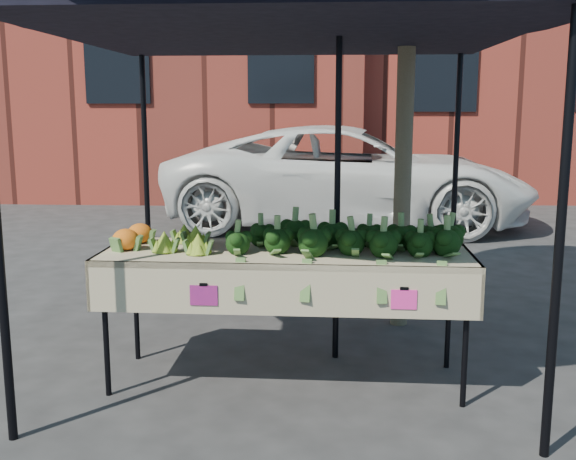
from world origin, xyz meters
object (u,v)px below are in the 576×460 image
object	(u,v)px
table	(286,317)
street_tree	(406,77)
canopy	(289,171)
vehicle	(351,42)

from	to	relation	value
table	street_tree	xyz separation A→B (m)	(0.88, 1.28, 1.61)
street_tree	canopy	bearing A→B (deg)	-140.25
canopy	vehicle	xyz separation A→B (m)	(0.58, 5.63, 1.43)
vehicle	street_tree	bearing A→B (deg)	-173.37
table	street_tree	world-z (taller)	street_tree
table	canopy	bearing A→B (deg)	91.68
canopy	street_tree	xyz separation A→B (m)	(0.90, 0.74, 0.69)
vehicle	canopy	bearing A→B (deg)	177.04
table	vehicle	size ratio (longest dim) A/B	0.43
street_tree	vehicle	bearing A→B (deg)	93.72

